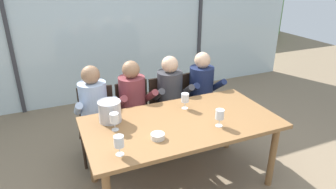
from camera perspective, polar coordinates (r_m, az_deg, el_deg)
ground at (r=4.16m, az=-3.59°, el=-8.38°), size 14.00×14.00×0.00m
window_glass_panel at (r=5.15m, az=-10.22°, el=13.14°), size 7.13×0.03×2.60m
window_mullion_left at (r=5.02m, az=-28.53°, el=10.46°), size 0.06×0.06×2.60m
window_mullion_right at (r=5.71m, az=6.16°, el=14.35°), size 0.06×0.06×2.60m
hillside_vineyard at (r=9.36m, az=-16.55°, el=14.85°), size 13.13×2.40×1.89m
dining_table at (r=3.01m, az=2.65°, el=-6.45°), size 1.93×1.01×0.77m
chair_near_curtain at (r=3.70m, az=-13.46°, el=-4.38°), size 0.50×0.50×0.87m
chair_left_of_center at (r=3.78m, az=-6.29°, el=-3.21°), size 0.48×0.48×0.87m
chair_center at (r=3.90m, az=-0.16°, el=-2.19°), size 0.44×0.44×0.87m
chair_right_of_center at (r=4.12m, az=5.80°, el=-0.86°), size 0.49×0.49×0.87m
person_pale_blue_shirt at (r=3.49m, az=-13.83°, el=-2.97°), size 0.47×0.61×1.19m
person_maroon_top at (r=3.58m, az=-6.42°, el=-1.71°), size 0.48×0.63×1.19m
person_charcoal_jacket at (r=3.73m, az=0.73°, el=-0.46°), size 0.48×0.63×1.19m
person_navy_polo at (r=3.93m, az=6.89°, el=0.62°), size 0.47×0.62×1.19m
ice_bucket_primary at (r=2.97m, az=-11.17°, el=-3.13°), size 0.23×0.23×0.22m
tasting_bowl at (r=2.67m, az=-2.00°, el=-8.04°), size 0.13×0.13×0.05m
wine_glass_by_left_taster at (r=3.18m, az=3.31°, el=-0.77°), size 0.08×0.08×0.17m
wine_glass_near_bucket at (r=2.87m, az=9.96°, el=-3.93°), size 0.08×0.08×0.17m
wine_glass_center_pour at (r=2.80m, az=-10.32°, el=-4.55°), size 0.08×0.08×0.17m
wine_glass_by_right_taster at (r=2.44m, az=-9.44°, el=-9.08°), size 0.08×0.08×0.17m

